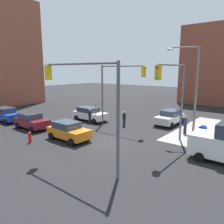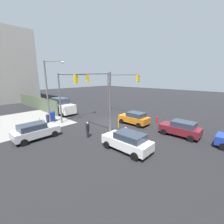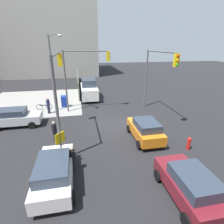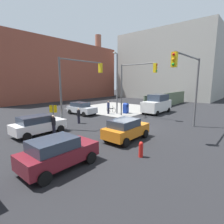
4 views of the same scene
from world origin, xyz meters
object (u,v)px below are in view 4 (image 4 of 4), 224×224
smokestack (99,66)px  hatchback_white (38,125)px  pedestrian_waiting (108,107)px  traffic_signal_se_corner (189,78)px  sedan_maroon (58,152)px  mailbox_blue (126,108)px  pedestrian_walking_north (54,124)px  sedan_silver (81,108)px  coupe_orange (126,129)px  traffic_signal_nw_corner (79,79)px  fire_hydrant (141,149)px  traffic_signal_ne_corner (134,80)px  pedestrian_crossing (79,116)px  street_lamp_corner (117,79)px  van_white_delivery (157,104)px  bicycle_leaning_on_fence (111,110)px

smokestack → hatchback_white: (-32.89, -25.30, -8.25)m
hatchback_white → pedestrian_waiting: 11.05m
traffic_signal_se_corner → sedan_maroon: (-10.92, 2.85, -3.84)m
mailbox_blue → pedestrian_walking_north: bearing=-174.3°
smokestack → sedan_silver: smokestack is taller
mailbox_blue → coupe_orange: size_ratio=0.37×
traffic_signal_nw_corner → fire_hydrant: size_ratio=6.91×
traffic_signal_ne_corner → sedan_silver: (-2.97, 6.37, -3.75)m
pedestrian_crossing → hatchback_white: bearing=118.6°
street_lamp_corner → traffic_signal_se_corner: bearing=-105.7°
pedestrian_waiting → pedestrian_walking_north: size_ratio=1.07×
smokestack → pedestrian_walking_north: size_ratio=11.06×
mailbox_blue → traffic_signal_ne_corner: bearing=-125.7°
mailbox_blue → van_white_delivery: size_ratio=0.26×
traffic_signal_ne_corner → pedestrian_walking_north: 11.02m
traffic_signal_ne_corner → street_lamp_corner: street_lamp_corner is taller
fire_hydrant → pedestrian_walking_north: pedestrian_walking_north is taller
sedan_maroon → van_white_delivery: size_ratio=0.73×
smokestack → coupe_orange: 43.88m
fire_hydrant → coupe_orange: 3.22m
hatchback_white → traffic_signal_nw_corner: bearing=-2.7°
sedan_silver → sedan_maroon: same height
pedestrian_walking_north → bicycle_leaning_on_fence: bearing=-28.0°
smokestack → pedestrian_crossing: 38.44m
smokestack → street_lamp_corner: size_ratio=2.27×
hatchback_white → traffic_signal_se_corner: bearing=-46.5°
traffic_signal_nw_corner → fire_hydrant: (-2.61, -8.70, -4.15)m
fire_hydrant → sedan_maroon: size_ratio=0.24×
fire_hydrant → pedestrian_waiting: pedestrian_waiting is taller
mailbox_blue → sedan_silver: bearing=139.4°
mailbox_blue → coupe_orange: coupe_orange is taller
traffic_signal_nw_corner → pedestrian_crossing: bearing=60.6°
traffic_signal_nw_corner → pedestrian_walking_north: size_ratio=3.96×
traffic_signal_ne_corner → sedan_maroon: bearing=-162.2°
hatchback_white → bicycle_leaning_on_fence: 12.56m
pedestrian_crossing → pedestrian_waiting: pedestrian_waiting is taller
mailbox_blue → sedan_maroon: (-15.08, -6.65, 0.08)m
traffic_signal_ne_corner → sedan_silver: traffic_signal_ne_corner is taller
pedestrian_waiting → coupe_orange: bearing=-47.2°
sedan_maroon → pedestrian_crossing: 9.71m
traffic_signal_ne_corner → van_white_delivery: 5.87m
sedan_maroon → hatchback_white: 6.72m
traffic_signal_nw_corner → hatchback_white: (-4.31, 0.20, -3.79)m
sedan_silver → traffic_signal_se_corner: bearing=-87.8°
smokestack → hatchback_white: smokestack is taller
pedestrian_waiting → traffic_signal_nw_corner: bearing=-78.9°
traffic_signal_ne_corner → street_lamp_corner: size_ratio=0.81×
traffic_signal_se_corner → mailbox_blue: bearing=66.4°
pedestrian_crossing → pedestrian_walking_north: 4.05m
coupe_orange → hatchback_white: bearing=119.9°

